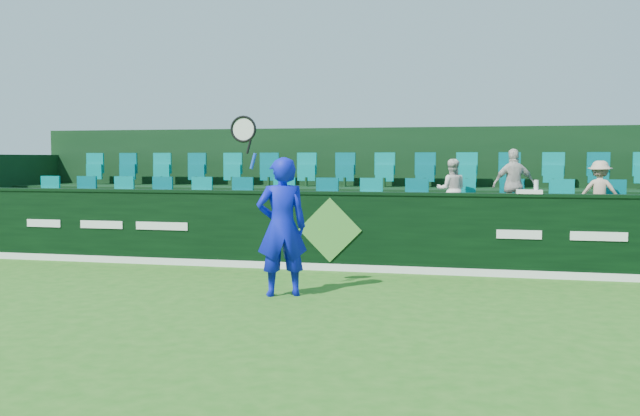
% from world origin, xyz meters
% --- Properties ---
extents(ground, '(60.00, 60.00, 0.00)m').
position_xyz_m(ground, '(0.00, 0.00, 0.00)').
color(ground, '#246919').
rests_on(ground, ground).
extents(sponsor_hoarding, '(16.00, 0.25, 1.35)m').
position_xyz_m(sponsor_hoarding, '(0.00, 4.00, 0.67)').
color(sponsor_hoarding, black).
rests_on(sponsor_hoarding, ground).
extents(stand_tier_front, '(16.00, 2.00, 0.80)m').
position_xyz_m(stand_tier_front, '(0.00, 5.10, 0.40)').
color(stand_tier_front, black).
rests_on(stand_tier_front, ground).
extents(stand_tier_back, '(16.00, 1.80, 1.30)m').
position_xyz_m(stand_tier_back, '(0.00, 7.00, 0.65)').
color(stand_tier_back, black).
rests_on(stand_tier_back, ground).
extents(stand_rear, '(16.00, 4.10, 2.60)m').
position_xyz_m(stand_rear, '(0.00, 7.44, 1.22)').
color(stand_rear, black).
rests_on(stand_rear, ground).
extents(seat_row_front, '(13.50, 0.50, 0.60)m').
position_xyz_m(seat_row_front, '(0.00, 5.50, 1.10)').
color(seat_row_front, '#02817E').
rests_on(seat_row_front, stand_tier_front).
extents(seat_row_back, '(13.50, 0.50, 0.60)m').
position_xyz_m(seat_row_back, '(0.00, 7.30, 1.60)').
color(seat_row_back, '#02817E').
rests_on(seat_row_back, stand_tier_back).
extents(tennis_player, '(1.17, 0.71, 2.55)m').
position_xyz_m(tennis_player, '(-0.18, 1.60, 0.98)').
color(tennis_player, '#0B15C9').
rests_on(tennis_player, ground).
extents(spectator_left, '(0.58, 0.47, 1.10)m').
position_xyz_m(spectator_left, '(1.97, 5.12, 1.35)').
color(spectator_left, white).
rests_on(spectator_left, stand_tier_front).
extents(spectator_middle, '(0.81, 0.51, 1.29)m').
position_xyz_m(spectator_middle, '(3.05, 5.12, 1.44)').
color(spectator_middle, beige).
rests_on(spectator_middle, stand_tier_front).
extents(spectator_right, '(0.74, 0.49, 1.08)m').
position_xyz_m(spectator_right, '(4.47, 5.12, 1.34)').
color(spectator_right, '#C4AB8A').
rests_on(spectator_right, stand_tier_front).
extents(towel, '(0.40, 0.26, 0.06)m').
position_xyz_m(towel, '(3.25, 4.00, 1.38)').
color(towel, silver).
rests_on(towel, sponsor_hoarding).
extents(drinks_bottle, '(0.07, 0.07, 0.22)m').
position_xyz_m(drinks_bottle, '(3.35, 4.00, 1.46)').
color(drinks_bottle, silver).
rests_on(drinks_bottle, sponsor_hoarding).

